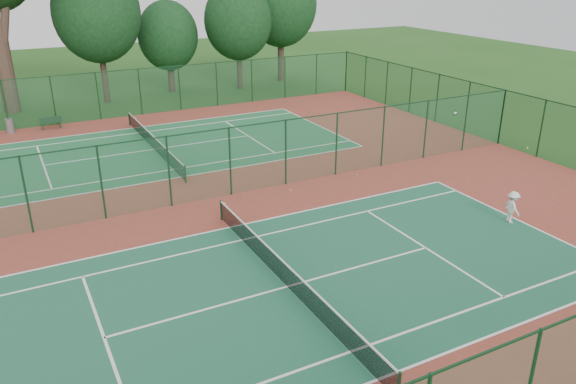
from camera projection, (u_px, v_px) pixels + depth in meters
The scene contains 16 objects.
ground at pixel (202, 200), 27.55m from camera, with size 120.00×120.00×0.00m, color #225019.
red_pad at pixel (202, 200), 27.54m from camera, with size 40.00×36.00×0.01m, color brown.
court_near at pixel (287, 287), 20.16m from camera, with size 23.77×10.97×0.01m, color #1C5B3F.
court_far at pixel (154, 149), 34.92m from camera, with size 23.77×10.97×0.01m, color #206539.
fence_north at pixel (119, 94), 41.64m from camera, with size 40.00×0.09×3.50m.
fence_east at pixel (502, 117), 35.43m from camera, with size 0.09×36.00×3.50m.
fence_divider at pixel (200, 166), 26.88m from camera, with size 40.00×0.09×3.50m.
tennis_net_near at pixel (287, 274), 19.96m from camera, with size 0.10×12.90×0.97m.
tennis_net_far at pixel (153, 141), 34.72m from camera, with size 0.10×12.90×0.97m.
player_near at pixel (512, 207), 24.89m from camera, with size 0.95×0.55×1.47m, color silver.
trash_bin at pixel (10, 126), 38.17m from camera, with size 0.54×0.54×0.97m, color gray.
bench at pixel (51, 123), 39.05m from camera, with size 1.44×0.43×0.89m.
stray_ball_a at pixel (290, 190), 28.59m from camera, with size 0.08×0.08×0.08m, color #C4E334.
stray_ball_b at pixel (357, 175), 30.65m from camera, with size 0.08×0.08×0.08m, color #BCD631.
stray_ball_c at pixel (225, 203), 27.05m from camera, with size 0.08×0.08×0.08m, color #D8F438.
evergreen_row at pixel (112, 100), 47.65m from camera, with size 39.00×5.00×12.00m, color black, non-canonical shape.
Camera 1 is at (-7.98, -24.40, 10.84)m, focal length 35.00 mm.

